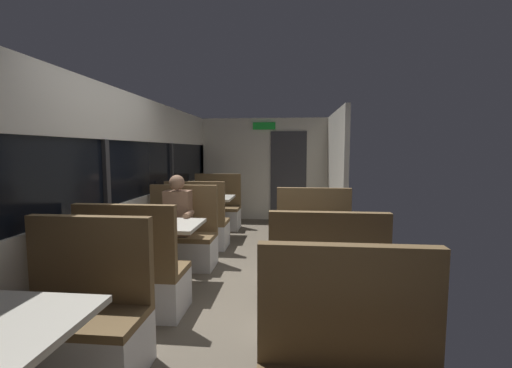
% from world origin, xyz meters
% --- Properties ---
extents(ground_plane, '(3.30, 9.20, 0.02)m').
position_xyz_m(ground_plane, '(0.00, 0.00, -0.01)').
color(ground_plane, '#665B4C').
extents(carriage_window_panel_left, '(0.09, 8.48, 2.30)m').
position_xyz_m(carriage_window_panel_left, '(-1.45, 0.00, 1.11)').
color(carriage_window_panel_left, beige).
rests_on(carriage_window_panel_left, ground_plane).
extents(carriage_end_bulkhead, '(2.90, 0.11, 2.30)m').
position_xyz_m(carriage_end_bulkhead, '(0.06, 4.19, 1.14)').
color(carriage_end_bulkhead, beige).
rests_on(carriage_end_bulkhead, ground_plane).
extents(carriage_aisle_panel_right, '(0.08, 2.40, 2.30)m').
position_xyz_m(carriage_aisle_panel_right, '(1.45, 3.00, 1.15)').
color(carriage_aisle_panel_right, beige).
rests_on(carriage_aisle_panel_right, ground_plane).
extents(bench_near_window_facing_entry, '(0.95, 0.50, 1.10)m').
position_xyz_m(bench_near_window_facing_entry, '(-0.89, -1.39, 0.33)').
color(bench_near_window_facing_entry, silver).
rests_on(bench_near_window_facing_entry, ground_plane).
extents(dining_table_mid_window, '(0.90, 0.70, 0.74)m').
position_xyz_m(dining_table_mid_window, '(-0.89, 0.19, 0.64)').
color(dining_table_mid_window, '#9E9EA3').
rests_on(dining_table_mid_window, ground_plane).
extents(bench_mid_window_facing_end, '(0.95, 0.50, 1.10)m').
position_xyz_m(bench_mid_window_facing_end, '(-0.89, -0.51, 0.33)').
color(bench_mid_window_facing_end, silver).
rests_on(bench_mid_window_facing_end, ground_plane).
extents(bench_mid_window_facing_entry, '(0.95, 0.50, 1.10)m').
position_xyz_m(bench_mid_window_facing_entry, '(-0.89, 0.89, 0.33)').
color(bench_mid_window_facing_entry, silver).
rests_on(bench_mid_window_facing_entry, ground_plane).
extents(dining_table_far_window, '(0.90, 0.70, 0.74)m').
position_xyz_m(dining_table_far_window, '(-0.89, 2.48, 0.64)').
color(dining_table_far_window, '#9E9EA3').
rests_on(dining_table_far_window, ground_plane).
extents(bench_far_window_facing_end, '(0.95, 0.50, 1.10)m').
position_xyz_m(bench_far_window_facing_end, '(-0.89, 1.78, 0.33)').
color(bench_far_window_facing_end, silver).
rests_on(bench_far_window_facing_end, ground_plane).
extents(bench_far_window_facing_entry, '(0.95, 0.50, 1.10)m').
position_xyz_m(bench_far_window_facing_entry, '(-0.89, 3.18, 0.33)').
color(bench_far_window_facing_entry, silver).
rests_on(bench_far_window_facing_entry, ground_plane).
extents(dining_table_rear_aisle, '(0.90, 0.70, 0.74)m').
position_xyz_m(dining_table_rear_aisle, '(0.89, -0.01, 0.64)').
color(dining_table_rear_aisle, '#9E9EA3').
rests_on(dining_table_rear_aisle, ground_plane).
extents(bench_rear_aisle_facing_end, '(0.95, 0.50, 1.10)m').
position_xyz_m(bench_rear_aisle_facing_end, '(0.89, -0.71, 0.33)').
color(bench_rear_aisle_facing_end, silver).
rests_on(bench_rear_aisle_facing_end, ground_plane).
extents(bench_rear_aisle_facing_entry, '(0.95, 0.50, 1.10)m').
position_xyz_m(bench_rear_aisle_facing_entry, '(0.89, 0.69, 0.33)').
color(bench_rear_aisle_facing_entry, silver).
rests_on(bench_rear_aisle_facing_entry, ground_plane).
extents(seated_passenger, '(0.47, 0.55, 1.26)m').
position_xyz_m(seated_passenger, '(-0.89, 0.82, 0.54)').
color(seated_passenger, '#26262D').
rests_on(seated_passenger, ground_plane).
extents(coffee_cup_primary, '(0.07, 0.07, 0.09)m').
position_xyz_m(coffee_cup_primary, '(-1.04, 2.41, 0.79)').
color(coffee_cup_primary, white).
rests_on(coffee_cup_primary, dining_table_far_window).
extents(coffee_cup_secondary, '(0.07, 0.07, 0.09)m').
position_xyz_m(coffee_cup_secondary, '(-1.11, 0.09, 0.79)').
color(coffee_cup_secondary, white).
rests_on(coffee_cup_secondary, dining_table_mid_window).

